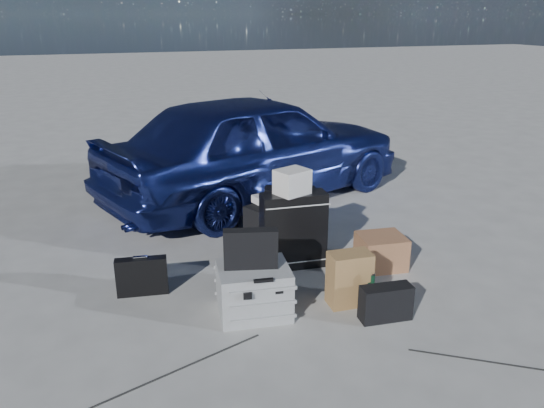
{
  "coord_description": "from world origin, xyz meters",
  "views": [
    {
      "loc": [
        -1.66,
        -3.29,
        2.14
      ],
      "look_at": [
        -0.16,
        0.85,
        0.57
      ],
      "focal_mm": 35.0,
      "sensor_mm": 36.0,
      "label": 1
    }
  ],
  "objects_px": {
    "cardboard_box": "(381,251)",
    "briefcase": "(142,276)",
    "suitcase_left": "(290,219)",
    "suitcase_right": "(293,231)",
    "car": "(257,146)",
    "pelican_case": "(254,290)",
    "green_bottle": "(372,293)",
    "duffel_bag": "(276,217)"
  },
  "relations": [
    {
      "from": "pelican_case",
      "to": "briefcase",
      "type": "relative_size",
      "value": 1.29
    },
    {
      "from": "car",
      "to": "pelican_case",
      "type": "bearing_deg",
      "value": 141.73
    },
    {
      "from": "suitcase_right",
      "to": "cardboard_box",
      "type": "height_order",
      "value": "suitcase_right"
    },
    {
      "from": "briefcase",
      "to": "cardboard_box",
      "type": "relative_size",
      "value": 1.03
    },
    {
      "from": "suitcase_right",
      "to": "duffel_bag",
      "type": "xyz_separation_m",
      "value": [
        0.13,
        0.79,
        -0.18
      ]
    },
    {
      "from": "suitcase_right",
      "to": "green_bottle",
      "type": "bearing_deg",
      "value": -68.29
    },
    {
      "from": "car",
      "to": "duffel_bag",
      "type": "distance_m",
      "value": 1.22
    },
    {
      "from": "briefcase",
      "to": "cardboard_box",
      "type": "height_order",
      "value": "briefcase"
    },
    {
      "from": "car",
      "to": "suitcase_right",
      "type": "bearing_deg",
      "value": 151.93
    },
    {
      "from": "cardboard_box",
      "to": "duffel_bag",
      "type": "bearing_deg",
      "value": 119.45
    },
    {
      "from": "suitcase_left",
      "to": "car",
      "type": "bearing_deg",
      "value": 105.46
    },
    {
      "from": "briefcase",
      "to": "green_bottle",
      "type": "relative_size",
      "value": 1.31
    },
    {
      "from": "cardboard_box",
      "to": "green_bottle",
      "type": "height_order",
      "value": "green_bottle"
    },
    {
      "from": "suitcase_right",
      "to": "pelican_case",
      "type": "bearing_deg",
      "value": -126.48
    },
    {
      "from": "cardboard_box",
      "to": "briefcase",
      "type": "bearing_deg",
      "value": 173.9
    },
    {
      "from": "car",
      "to": "suitcase_left",
      "type": "relative_size",
      "value": 6.28
    },
    {
      "from": "briefcase",
      "to": "suitcase_right",
      "type": "relative_size",
      "value": 0.59
    },
    {
      "from": "briefcase",
      "to": "suitcase_left",
      "type": "bearing_deg",
      "value": 25.66
    },
    {
      "from": "briefcase",
      "to": "suitcase_left",
      "type": "height_order",
      "value": "suitcase_left"
    },
    {
      "from": "briefcase",
      "to": "green_bottle",
      "type": "distance_m",
      "value": 1.82
    },
    {
      "from": "briefcase",
      "to": "suitcase_right",
      "type": "height_order",
      "value": "suitcase_right"
    },
    {
      "from": "green_bottle",
      "to": "cardboard_box",
      "type": "bearing_deg",
      "value": 54.19
    },
    {
      "from": "car",
      "to": "green_bottle",
      "type": "bearing_deg",
      "value": 160.17
    },
    {
      "from": "pelican_case",
      "to": "green_bottle",
      "type": "distance_m",
      "value": 0.89
    },
    {
      "from": "suitcase_left",
      "to": "duffel_bag",
      "type": "height_order",
      "value": "suitcase_left"
    },
    {
      "from": "green_bottle",
      "to": "car",
      "type": "bearing_deg",
      "value": 89.56
    },
    {
      "from": "briefcase",
      "to": "duffel_bag",
      "type": "bearing_deg",
      "value": 39.17
    },
    {
      "from": "cardboard_box",
      "to": "car",
      "type": "bearing_deg",
      "value": 101.46
    },
    {
      "from": "duffel_bag",
      "to": "green_bottle",
      "type": "height_order",
      "value": "duffel_bag"
    },
    {
      "from": "pelican_case",
      "to": "cardboard_box",
      "type": "height_order",
      "value": "pelican_case"
    },
    {
      "from": "suitcase_left",
      "to": "green_bottle",
      "type": "xyz_separation_m",
      "value": [
        0.16,
        -1.3,
        -0.15
      ]
    },
    {
      "from": "briefcase",
      "to": "suitcase_left",
      "type": "distance_m",
      "value": 1.52
    },
    {
      "from": "suitcase_left",
      "to": "duffel_bag",
      "type": "relative_size",
      "value": 0.92
    },
    {
      "from": "suitcase_left",
      "to": "suitcase_right",
      "type": "height_order",
      "value": "suitcase_right"
    },
    {
      "from": "briefcase",
      "to": "green_bottle",
      "type": "xyz_separation_m",
      "value": [
        1.61,
        -0.86,
        -0.0
      ]
    },
    {
      "from": "car",
      "to": "suitcase_right",
      "type": "xyz_separation_m",
      "value": [
        -0.29,
        -1.9,
        -0.31
      ]
    },
    {
      "from": "car",
      "to": "suitcase_left",
      "type": "xyz_separation_m",
      "value": [
        -0.18,
        -1.53,
        -0.35
      ]
    },
    {
      "from": "duffel_bag",
      "to": "cardboard_box",
      "type": "distance_m",
      "value": 1.23
    },
    {
      "from": "green_bottle",
      "to": "pelican_case",
      "type": "bearing_deg",
      "value": 161.52
    },
    {
      "from": "suitcase_right",
      "to": "cardboard_box",
      "type": "relative_size",
      "value": 1.74
    },
    {
      "from": "cardboard_box",
      "to": "green_bottle",
      "type": "relative_size",
      "value": 1.28
    },
    {
      "from": "pelican_case",
      "to": "suitcase_right",
      "type": "distance_m",
      "value": 0.88
    }
  ]
}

